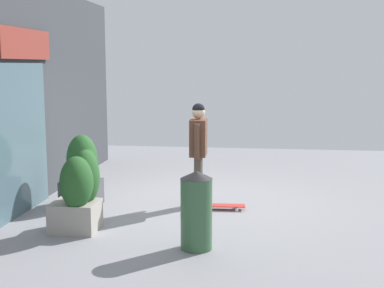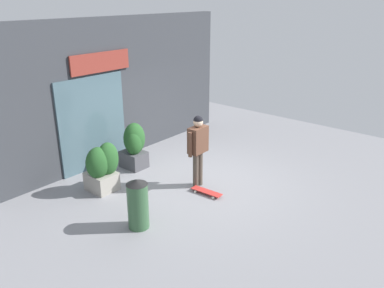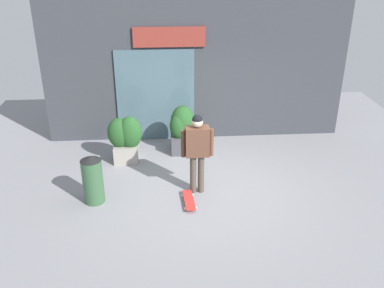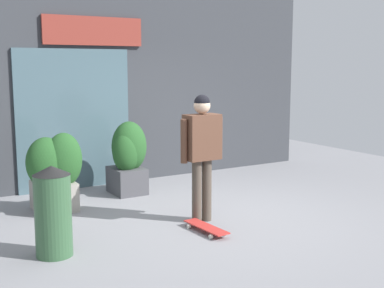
# 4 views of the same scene
# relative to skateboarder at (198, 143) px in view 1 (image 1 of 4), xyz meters

# --- Properties ---
(ground_plane) EXTENTS (12.00, 12.00, 0.00)m
(ground_plane) POSITION_rel_skateboarder_xyz_m (0.20, 0.08, -1.05)
(ground_plane) COLOR gray
(building_facade) EXTENTS (7.56, 0.31, 3.69)m
(building_facade) POSITION_rel_skateboarder_xyz_m (0.16, 2.85, 0.77)
(building_facade) COLOR #383A3F
(building_facade) RESTS_ON ground_plane
(skateboarder) EXTENTS (0.65, 0.27, 1.71)m
(skateboarder) POSITION_rel_skateboarder_xyz_m (0.00, 0.00, 0.00)
(skateboarder) COLOR #4C4238
(skateboarder) RESTS_ON ground_plane
(skateboard) EXTENTS (0.27, 0.75, 0.08)m
(skateboard) POSITION_rel_skateboarder_xyz_m (-0.19, -0.41, -0.99)
(skateboard) COLOR red
(skateboard) RESTS_ON ground_plane
(planter_box_left) EXTENTS (0.79, 0.64, 1.14)m
(planter_box_left) POSITION_rel_skateboarder_xyz_m (-1.55, 1.50, -0.47)
(planter_box_left) COLOR gray
(planter_box_left) RESTS_ON ground_plane
(planter_box_right) EXTENTS (0.61, 0.63, 1.18)m
(planter_box_right) POSITION_rel_skateboarder_xyz_m (-0.22, 1.91, -0.45)
(planter_box_right) COLOR #47474C
(planter_box_right) RESTS_ON ground_plane
(trash_bin) EXTENTS (0.41, 0.41, 1.01)m
(trash_bin) POSITION_rel_skateboarder_xyz_m (-2.06, -0.22, -0.54)
(trash_bin) COLOR #335938
(trash_bin) RESTS_ON ground_plane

